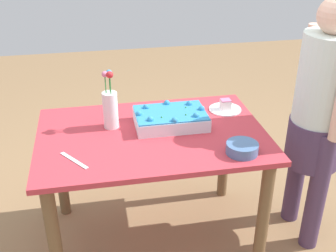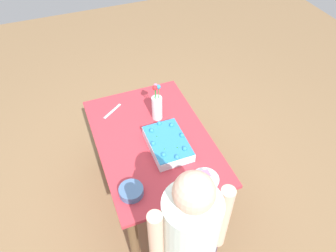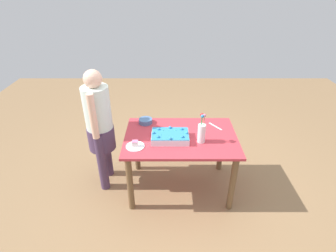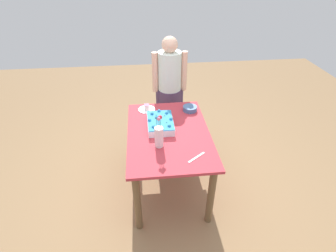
{
  "view_description": "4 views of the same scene",
  "coord_description": "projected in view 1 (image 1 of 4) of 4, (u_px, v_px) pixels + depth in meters",
  "views": [
    {
      "loc": [
        0.3,
        2.04,
        1.88
      ],
      "look_at": [
        -0.1,
        -0.04,
        0.77
      ],
      "focal_mm": 45.0,
      "sensor_mm": 36.0,
      "label": 1
    },
    {
      "loc": [
        -1.66,
        0.52,
        2.62
      ],
      "look_at": [
        -0.03,
        -0.11,
        0.89
      ],
      "focal_mm": 35.0,
      "sensor_mm": 36.0,
      "label": 2
    },
    {
      "loc": [
        -0.14,
        -2.51,
        2.34
      ],
      "look_at": [
        -0.13,
        -0.01,
        0.89
      ],
      "focal_mm": 28.0,
      "sensor_mm": 36.0,
      "label": 3
    },
    {
      "loc": [
        2.22,
        -0.24,
        2.34
      ],
      "look_at": [
        -0.06,
        0.0,
        0.8
      ],
      "focal_mm": 28.0,
      "sensor_mm": 36.0,
      "label": 4
    }
  ],
  "objects": [
    {
      "name": "person_standing",
      "position": [
        319.0,
        112.0,
        2.36
      ],
      "size": [
        0.31,
        0.45,
        1.49
      ],
      "color": "#493453",
      "rests_on": "ground_plane"
    },
    {
      "name": "sheet_cake",
      "position": [
        171.0,
        118.0,
        2.41
      ],
      "size": [
        0.41,
        0.27,
        0.1
      ],
      "color": "white",
      "rests_on": "dining_table"
    },
    {
      "name": "fruit_bowl",
      "position": [
        242.0,
        148.0,
        2.14
      ],
      "size": [
        0.17,
        0.17,
        0.06
      ],
      "primitive_type": "cylinder",
      "color": "#496C9B",
      "rests_on": "dining_table"
    },
    {
      "name": "flower_vase",
      "position": [
        110.0,
        107.0,
        2.35
      ],
      "size": [
        0.08,
        0.08,
        0.34
      ],
      "color": "white",
      "rests_on": "dining_table"
    },
    {
      "name": "cake_knife",
      "position": [
        74.0,
        160.0,
        2.09
      ],
      "size": [
        0.14,
        0.18,
        0.0
      ],
      "primitive_type": "cube",
      "rotation": [
        0.0,
        0.0,
        5.34
      ],
      "color": "silver",
      "rests_on": "dining_table"
    },
    {
      "name": "dining_table",
      "position": [
        152.0,
        153.0,
        2.41
      ],
      "size": [
        1.27,
        0.86,
        0.75
      ],
      "color": "#BD3540",
      "rests_on": "ground_plane"
    },
    {
      "name": "serving_plate_with_slice",
      "position": [
        225.0,
        107.0,
        2.6
      ],
      "size": [
        0.2,
        0.2,
        0.07
      ],
      "color": "white",
      "rests_on": "dining_table"
    },
    {
      "name": "ground_plane",
      "position": [
        154.0,
        236.0,
        2.7
      ],
      "size": [
        8.0,
        8.0,
        0.0
      ],
      "primitive_type": "plane",
      "color": "#906E4A"
    }
  ]
}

